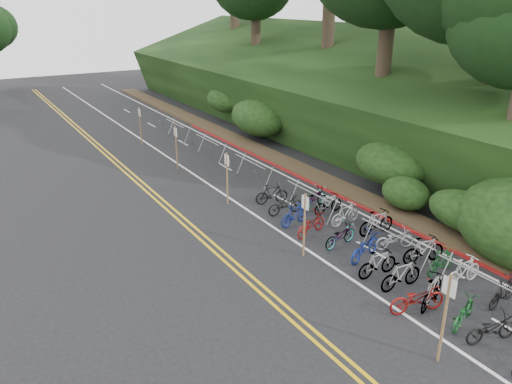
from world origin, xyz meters
TOP-DOWN VIEW (x-y plane):
  - ground at (0.00, 0.00)m, footprint 120.00×120.00m
  - road_markings at (0.63, 10.10)m, footprint 7.47×80.00m
  - red_curb at (5.70, 12.00)m, footprint 0.25×28.00m
  - embankment at (12.96, 19.04)m, footprint 14.30×48.14m
  - bike_rack_front at (2.97, -0.76)m, footprint 1.19×3.27m
  - bike_racks_rest at (3.00, 13.00)m, footprint 1.14×23.00m
  - signpost_near at (0.18, -1.61)m, footprint 0.08×0.40m
  - signposts_rest at (0.60, 14.00)m, footprint 0.08×18.40m
  - bike_front at (1.39, 0.26)m, footprint 1.13×1.95m
  - bike_valet at (2.94, 2.94)m, footprint 3.13×14.77m

SIDE VIEW (x-z plane):
  - ground at x=0.00m, z-range 0.00..0.00m
  - road_markings at x=0.63m, z-range 0.00..0.01m
  - red_curb at x=5.70m, z-range 0.00..0.10m
  - bike_valet at x=2.94m, z-range -0.05..1.01m
  - bike_front at x=1.39m, z-range 0.00..0.97m
  - bike_racks_rest at x=3.00m, z-range 0.27..1.44m
  - bike_rack_front at x=2.97m, z-range 0.30..1.57m
  - signposts_rest at x=0.60m, z-range 0.18..2.68m
  - signpost_near at x=0.18m, z-range 0.18..2.81m
  - embankment at x=12.96m, z-range -1.99..7.12m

